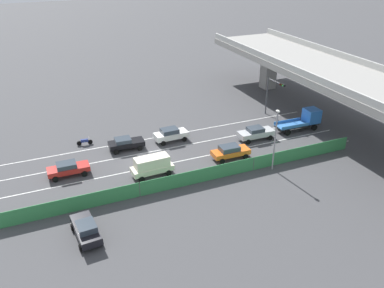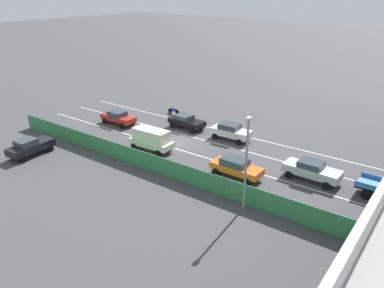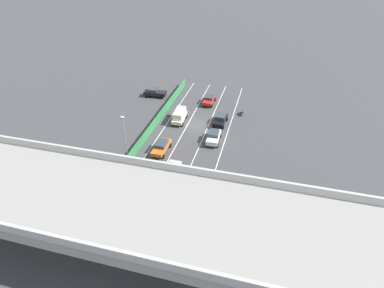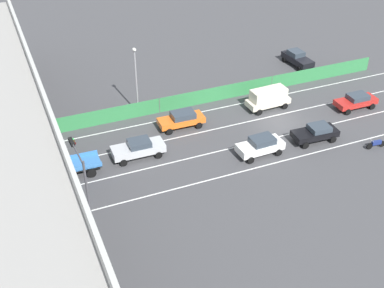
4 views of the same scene
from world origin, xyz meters
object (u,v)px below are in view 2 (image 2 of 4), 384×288
object	(u,v)px
car_sedan_black	(186,121)
parked_sedan_dark	(30,146)
car_sedan_red	(118,117)
motorcycle	(174,111)
car_hatchback_white	(231,131)
traffic_cone	(121,152)
car_van_cream	(151,138)
street_lamp	(247,155)
car_sedan_silver	(312,170)
car_taxi_orange	(236,167)

from	to	relation	value
car_sedan_black	parked_sedan_dark	size ratio (longest dim) A/B	0.96
car_sedan_red	motorcycle	xyz separation A→B (m)	(-6.78, 2.93, -0.41)
car_hatchback_white	traffic_cone	bearing A→B (deg)	-33.69
car_van_cream	street_lamp	size ratio (longest dim) A/B	0.65
car_sedan_red	street_lamp	size ratio (longest dim) A/B	0.63
car_sedan_black	street_lamp	distance (m)	18.01
car_sedan_silver	car_hatchback_white	bearing A→B (deg)	-110.76
car_sedan_silver	street_lamp	world-z (taller)	street_lamp
car_sedan_red	traffic_cone	distance (m)	9.11
car_van_cream	car_sedan_red	bearing A→B (deg)	-112.73
car_taxi_orange	parked_sedan_dark	xyz separation A→B (m)	(7.83, -18.04, 0.03)
car_sedan_silver	car_hatchback_white	size ratio (longest dim) A/B	1.11
car_sedan_silver	traffic_cone	distance (m)	17.57
car_sedan_black	parked_sedan_dark	distance (m)	16.60
car_sedan_silver	motorcycle	xyz separation A→B (m)	(-7.07, -20.41, -0.46)
car_van_cream	car_sedan_silver	bearing A→B (deg)	102.12
traffic_cone	car_sedan_red	bearing A→B (deg)	-131.95
car_sedan_red	street_lamp	distance (m)	22.63
car_sedan_red	parked_sedan_dark	size ratio (longest dim) A/B	0.98
motorcycle	car_hatchback_white	bearing A→B (deg)	72.57
car_hatchback_white	street_lamp	world-z (taller)	street_lamp
car_sedan_black	car_van_cream	bearing A→B (deg)	8.43
car_sedan_black	car_sedan_red	size ratio (longest dim) A/B	0.98
motorcycle	parked_sedan_dark	bearing A→B (deg)	-9.54
car_sedan_red	parked_sedan_dark	distance (m)	11.31
car_sedan_silver	motorcycle	distance (m)	21.60
street_lamp	traffic_cone	world-z (taller)	street_lamp
parked_sedan_dark	car_hatchback_white	bearing A→B (deg)	138.20
car_hatchback_white	traffic_cone	world-z (taller)	car_hatchback_white
parked_sedan_dark	car_taxi_orange	bearing A→B (deg)	113.45
car_hatchback_white	car_sedan_red	size ratio (longest dim) A/B	0.96
car_van_cream	car_hatchback_white	size ratio (longest dim) A/B	1.07
car_hatchback_white	car_sedan_silver	bearing A→B (deg)	69.24
car_sedan_silver	car_sedan_black	world-z (taller)	car_sedan_silver
car_sedan_red	traffic_cone	size ratio (longest dim) A/B	7.03
car_hatchback_white	street_lamp	bearing A→B (deg)	35.04
car_taxi_orange	car_sedan_red	distance (m)	18.27
car_hatchback_white	street_lamp	distance (m)	14.08
car_van_cream	car_sedan_red	size ratio (longest dim) A/B	1.03
car_hatchback_white	parked_sedan_dark	world-z (taller)	same
car_taxi_orange	car_sedan_red	xyz separation A→B (m)	(-3.48, -17.93, -0.04)
car_van_cream	car_sedan_red	distance (m)	9.08
car_taxi_orange	car_sedan_silver	world-z (taller)	car_sedan_silver
car_sedan_red	traffic_cone	xyz separation A→B (m)	(6.07, 6.76, -0.57)
car_sedan_red	street_lamp	world-z (taller)	street_lamp
car_sedan_black	car_taxi_orange	bearing A→B (deg)	56.51
car_van_cream	traffic_cone	distance (m)	3.17
traffic_cone	car_hatchback_white	bearing A→B (deg)	146.31
car_sedan_black	motorcycle	world-z (taller)	car_sedan_black
car_sedan_silver	parked_sedan_dark	xyz separation A→B (m)	(11.01, -23.45, 0.01)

